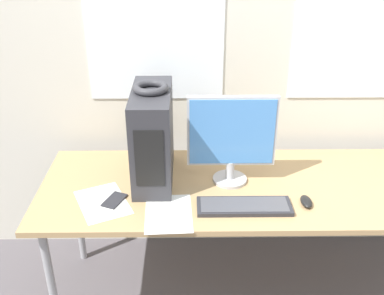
# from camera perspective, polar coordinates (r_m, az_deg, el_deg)

# --- Properties ---
(wall_back) EXTENTS (8.00, 0.07, 2.70)m
(wall_back) POSITION_cam_1_polar(r_m,az_deg,el_deg) (2.51, 8.38, 14.12)
(wall_back) COLOR beige
(wall_back) RESTS_ON ground_plane
(desk) EXTENTS (2.24, 0.75, 0.72)m
(desk) POSITION_cam_1_polar(r_m,az_deg,el_deg) (2.31, 9.00, -5.59)
(desk) COLOR tan
(desk) RESTS_ON ground_plane
(pc_tower) EXTENTS (0.19, 0.46, 0.47)m
(pc_tower) POSITION_cam_1_polar(r_m,az_deg,el_deg) (2.21, -5.01, 1.42)
(pc_tower) COLOR #2D2D33
(pc_tower) RESTS_ON desk
(headphones) EXTENTS (0.17, 0.17, 0.03)m
(headphones) POSITION_cam_1_polar(r_m,az_deg,el_deg) (2.12, -5.28, 7.57)
(headphones) COLOR #333338
(headphones) RESTS_ON pc_tower
(monitor_main) EXTENTS (0.43, 0.17, 0.46)m
(monitor_main) POSITION_cam_1_polar(r_m,az_deg,el_deg) (2.18, 5.06, 1.35)
(monitor_main) COLOR #B7B7BC
(monitor_main) RESTS_ON desk
(keyboard) EXTENTS (0.43, 0.14, 0.02)m
(keyboard) POSITION_cam_1_polar(r_m,az_deg,el_deg) (2.10, 6.63, -7.41)
(keyboard) COLOR #28282D
(keyboard) RESTS_ON desk
(mouse) EXTENTS (0.05, 0.10, 0.03)m
(mouse) POSITION_cam_1_polar(r_m,az_deg,el_deg) (2.17, 14.30, -6.66)
(mouse) COLOR black
(mouse) RESTS_ON desk
(cell_phone) EXTENTS (0.12, 0.15, 0.01)m
(cell_phone) POSITION_cam_1_polar(r_m,az_deg,el_deg) (2.16, -9.83, -6.62)
(cell_phone) COLOR #232328
(cell_phone) RESTS_ON desk
(paper_sheet_left) EXTENTS (0.22, 0.30, 0.00)m
(paper_sheet_left) POSITION_cam_1_polar(r_m,az_deg,el_deg) (2.06, -2.99, -8.35)
(paper_sheet_left) COLOR white
(paper_sheet_left) RESTS_ON desk
(paper_sheet_front) EXTENTS (0.31, 0.36, 0.00)m
(paper_sheet_front) POSITION_cam_1_polar(r_m,az_deg,el_deg) (2.17, -11.27, -6.85)
(paper_sheet_front) COLOR white
(paper_sheet_front) RESTS_ON desk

